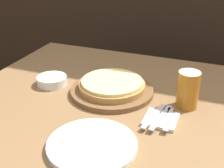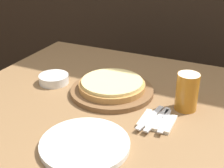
% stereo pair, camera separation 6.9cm
% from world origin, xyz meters
% --- Properties ---
extents(pizza_on_board, '(0.33, 0.33, 0.06)m').
position_xyz_m(pizza_on_board, '(-0.07, 0.05, 0.78)').
color(pizza_on_board, brown).
rests_on(pizza_on_board, dining_table).
extents(beer_glass, '(0.08, 0.08, 0.14)m').
position_xyz_m(beer_glass, '(0.22, 0.05, 0.83)').
color(beer_glass, '#B7701E').
rests_on(beer_glass, dining_table).
extents(dinner_plate, '(0.27, 0.27, 0.02)m').
position_xyz_m(dinner_plate, '(0.00, -0.30, 0.77)').
color(dinner_plate, silver).
rests_on(dinner_plate, dining_table).
extents(side_bowl, '(0.12, 0.12, 0.04)m').
position_xyz_m(side_bowl, '(-0.34, 0.03, 0.78)').
color(side_bowl, silver).
rests_on(side_bowl, dining_table).
extents(napkin_stack, '(0.11, 0.11, 0.01)m').
position_xyz_m(napkin_stack, '(0.16, -0.09, 0.76)').
color(napkin_stack, beige).
rests_on(napkin_stack, dining_table).
extents(fork, '(0.05, 0.17, 0.00)m').
position_xyz_m(fork, '(0.13, -0.09, 0.77)').
color(fork, silver).
rests_on(fork, napkin_stack).
extents(dinner_knife, '(0.04, 0.17, 0.00)m').
position_xyz_m(dinner_knife, '(0.16, -0.09, 0.77)').
color(dinner_knife, silver).
rests_on(dinner_knife, napkin_stack).
extents(spoon, '(0.03, 0.15, 0.00)m').
position_xyz_m(spoon, '(0.18, -0.09, 0.77)').
color(spoon, silver).
rests_on(spoon, napkin_stack).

